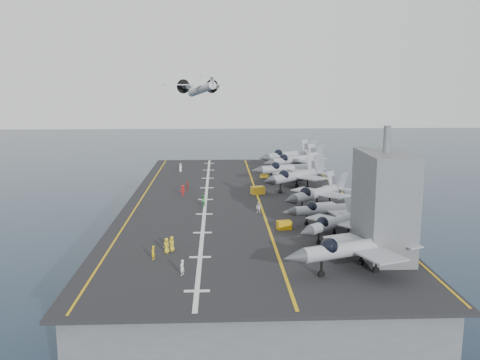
{
  "coord_description": "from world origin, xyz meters",
  "views": [
    {
      "loc": [
        -3.88,
        -88.63,
        30.41
      ],
      "look_at": [
        0.0,
        4.0,
        13.0
      ],
      "focal_mm": 40.0,
      "sensor_mm": 36.0,
      "label": 1
    }
  ],
  "objects_px": {
    "island_superstructure": "(384,192)",
    "tow_cart_a": "(284,225)",
    "fighter_jet_0": "(357,246)",
    "transport_plane": "(202,89)"
  },
  "relations": [
    {
      "from": "fighter_jet_0",
      "to": "tow_cart_a",
      "type": "xyz_separation_m",
      "value": [
        -5.67,
        16.32,
        -2.11
      ]
    },
    {
      "from": "fighter_jet_0",
      "to": "transport_plane",
      "type": "bearing_deg",
      "value": 101.69
    },
    {
      "from": "tow_cart_a",
      "to": "transport_plane",
      "type": "relative_size",
      "value": 0.08
    },
    {
      "from": "island_superstructure",
      "to": "transport_plane",
      "type": "xyz_separation_m",
      "value": [
        -23.08,
        85.84,
        10.04
      ]
    },
    {
      "from": "tow_cart_a",
      "to": "transport_plane",
      "type": "xyz_separation_m",
      "value": [
        -13.13,
        74.56,
        16.97
      ]
    },
    {
      "from": "island_superstructure",
      "to": "tow_cart_a",
      "type": "height_order",
      "value": "island_superstructure"
    },
    {
      "from": "island_superstructure",
      "to": "tow_cart_a",
      "type": "xyz_separation_m",
      "value": [
        -9.94,
        11.28,
        -6.92
      ]
    },
    {
      "from": "fighter_jet_0",
      "to": "tow_cart_a",
      "type": "relative_size",
      "value": 8.69
    },
    {
      "from": "fighter_jet_0",
      "to": "tow_cart_a",
      "type": "distance_m",
      "value": 17.41
    },
    {
      "from": "tow_cart_a",
      "to": "fighter_jet_0",
      "type": "bearing_deg",
      "value": -70.84
    }
  ]
}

